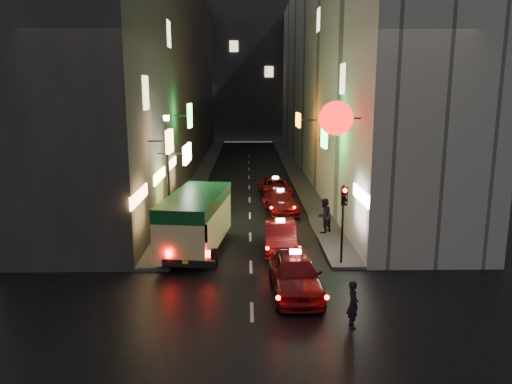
{
  "coord_description": "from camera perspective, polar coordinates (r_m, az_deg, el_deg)",
  "views": [
    {
      "loc": [
        -0.14,
        -12.31,
        7.73
      ],
      "look_at": [
        0.3,
        13.0,
        2.43
      ],
      "focal_mm": 35.0,
      "sensor_mm": 36.0,
      "label": 1
    }
  ],
  "objects": [
    {
      "name": "building_far",
      "position": [
        78.38,
        -0.92,
        14.2
      ],
      "size": [
        30.0,
        10.0,
        22.0
      ],
      "primitive_type": "cube",
      "color": "#323238",
      "rests_on": "ground"
    },
    {
      "name": "building_left",
      "position": [
        46.98,
        -10.92,
        13.15
      ],
      "size": [
        7.67,
        52.17,
        18.0
      ],
      "color": "#3C3937",
      "rests_on": "ground"
    },
    {
      "name": "pedestrian_crossing",
      "position": [
        16.95,
        11.04,
        -12.14
      ],
      "size": [
        0.45,
        0.64,
        1.82
      ],
      "primitive_type": "imported",
      "rotation": [
        0.0,
        0.0,
        1.68
      ],
      "color": "black",
      "rests_on": "ground"
    },
    {
      "name": "sidewalk_left",
      "position": [
        47.12,
        -6.0,
        2.4
      ],
      "size": [
        1.5,
        52.0,
        0.15
      ],
      "primitive_type": "cube",
      "color": "#4A4845",
      "rests_on": "ground"
    },
    {
      "name": "pedestrian_sidewalk",
      "position": [
        26.74,
        7.8,
        -2.43
      ],
      "size": [
        0.91,
        0.9,
        2.1
      ],
      "primitive_type": "imported",
      "rotation": [
        0.0,
        0.0,
        3.91
      ],
      "color": "black",
      "rests_on": "sidewalk_right"
    },
    {
      "name": "traffic_light",
      "position": [
        21.78,
        9.98,
        -1.76
      ],
      "size": [
        0.26,
        0.43,
        3.5
      ],
      "color": "black",
      "rests_on": "sidewalk_right"
    },
    {
      "name": "lamp_post",
      "position": [
        25.94,
        -10.01,
        2.75
      ],
      "size": [
        0.28,
        0.28,
        6.22
      ],
      "color": "black",
      "rests_on": "sidewalk_left"
    },
    {
      "name": "taxi_far",
      "position": [
        36.37,
        2.24,
        0.72
      ],
      "size": [
        2.28,
        4.77,
        1.64
      ],
      "color": "maroon",
      "rests_on": "ground"
    },
    {
      "name": "sidewalk_right",
      "position": [
        47.14,
        4.36,
        2.43
      ],
      "size": [
        1.5,
        52.0,
        0.15
      ],
      "primitive_type": "cube",
      "color": "#4A4845",
      "rests_on": "ground"
    },
    {
      "name": "taxi_second",
      "position": [
        24.26,
        2.78,
        -4.78
      ],
      "size": [
        2.23,
        5.13,
        1.78
      ],
      "color": "maroon",
      "rests_on": "ground"
    },
    {
      "name": "ground",
      "position": [
        14.53,
        -0.33,
        -20.31
      ],
      "size": [
        120.0,
        120.0,
        0.0
      ],
      "primitive_type": "plane",
      "color": "black",
      "rests_on": "ground"
    },
    {
      "name": "taxi_near",
      "position": [
        19.31,
        4.5,
        -8.9
      ],
      "size": [
        2.54,
        5.8,
        1.99
      ],
      "color": "maroon",
      "rests_on": "ground"
    },
    {
      "name": "building_right",
      "position": [
        47.03,
        9.21,
        13.21
      ],
      "size": [
        7.9,
        52.0,
        18.0
      ],
      "color": "#ADA99E",
      "rests_on": "ground"
    },
    {
      "name": "minibus",
      "position": [
        23.85,
        -6.9,
        -2.71
      ],
      "size": [
        3.13,
        6.83,
        2.83
      ],
      "color": "#DCDA89",
      "rests_on": "ground"
    },
    {
      "name": "taxi_third",
      "position": [
        31.68,
        2.81,
        -0.89
      ],
      "size": [
        2.62,
        5.07,
        1.71
      ],
      "color": "maroon",
      "rests_on": "ground"
    }
  ]
}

